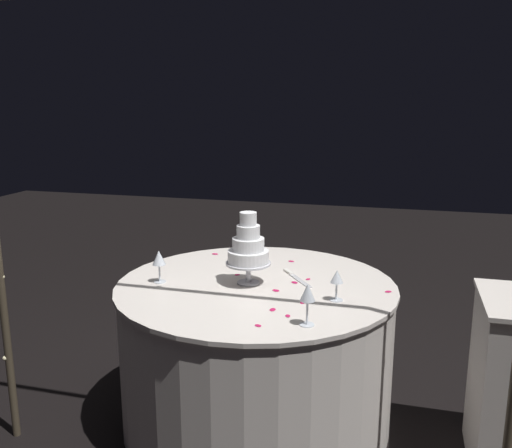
% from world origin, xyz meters
% --- Properties ---
extents(ground_plane, '(12.00, 12.00, 0.00)m').
position_xyz_m(ground_plane, '(0.00, 0.00, 0.00)').
color(ground_plane, black).
extents(decorative_arch, '(2.26, 0.06, 2.05)m').
position_xyz_m(decorative_arch, '(0.00, 0.44, 1.37)').
color(decorative_arch, '#473D2D').
rests_on(decorative_arch, ground).
extents(main_table, '(1.37, 1.37, 0.74)m').
position_xyz_m(main_table, '(0.00, 0.00, 0.37)').
color(main_table, silver).
rests_on(main_table, ground).
extents(tiered_cake, '(0.22, 0.22, 0.36)m').
position_xyz_m(tiered_cake, '(0.04, 0.01, 0.92)').
color(tiered_cake, silver).
rests_on(tiered_cake, main_table).
extents(wine_glass_0, '(0.06, 0.06, 0.17)m').
position_xyz_m(wine_glass_0, '(-0.33, 0.44, 0.87)').
color(wine_glass_0, silver).
rests_on(wine_glass_0, main_table).
extents(wine_glass_1, '(0.06, 0.06, 0.14)m').
position_xyz_m(wine_glass_1, '(-0.41, 0.13, 0.84)').
color(wine_glass_1, silver).
rests_on(wine_glass_1, main_table).
extents(wine_glass_2, '(0.07, 0.07, 0.16)m').
position_xyz_m(wine_glass_2, '(0.46, 0.11, 0.86)').
color(wine_glass_2, silver).
rests_on(wine_glass_2, main_table).
extents(cake_knife, '(0.19, 0.25, 0.01)m').
position_xyz_m(cake_knife, '(-0.17, -0.14, 0.74)').
color(cake_knife, silver).
rests_on(cake_knife, main_table).
extents(rose_petal_0, '(0.04, 0.04, 0.00)m').
position_xyz_m(rose_petal_0, '(-0.18, -0.06, 0.74)').
color(rose_petal_0, '#C61951').
rests_on(rose_petal_0, main_table).
extents(rose_petal_1, '(0.03, 0.03, 0.00)m').
position_xyz_m(rose_petal_1, '(0.13, -0.10, 0.74)').
color(rose_petal_1, '#C61951').
rests_on(rose_petal_1, main_table).
extents(rose_petal_2, '(0.03, 0.04, 0.00)m').
position_xyz_m(rose_petal_2, '(-0.24, 0.37, 0.74)').
color(rose_petal_2, '#C61951').
rests_on(rose_petal_2, main_table).
extents(rose_petal_3, '(0.04, 0.04, 0.00)m').
position_xyz_m(rose_petal_3, '(-0.63, -0.04, 0.74)').
color(rose_petal_3, '#C61951').
rests_on(rose_petal_3, main_table).
extents(rose_petal_4, '(0.02, 0.03, 0.00)m').
position_xyz_m(rose_petal_4, '(-0.27, 0.20, 0.74)').
color(rose_petal_4, '#C61951').
rests_on(rose_petal_4, main_table).
extents(rose_petal_5, '(0.03, 0.03, 0.00)m').
position_xyz_m(rose_petal_5, '(-0.24, -0.12, 0.74)').
color(rose_petal_5, '#C61951').
rests_on(rose_petal_5, main_table).
extents(rose_petal_6, '(0.04, 0.03, 0.00)m').
position_xyz_m(rose_petal_6, '(-0.14, 0.50, 0.74)').
color(rose_petal_6, '#C61951').
rests_on(rose_petal_6, main_table).
extents(rose_petal_7, '(0.04, 0.03, 0.00)m').
position_xyz_m(rose_petal_7, '(-0.09, -0.41, 0.74)').
color(rose_petal_7, '#C61951').
rests_on(rose_petal_7, main_table).
extents(rose_petal_8, '(0.04, 0.03, 0.00)m').
position_xyz_m(rose_petal_8, '(0.37, -0.44, 0.74)').
color(rose_petal_8, '#C61951').
rests_on(rose_petal_8, main_table).
extents(rose_petal_9, '(0.03, 0.04, 0.00)m').
position_xyz_m(rose_petal_9, '(-0.16, 0.32, 0.74)').
color(rose_petal_9, '#C61951').
rests_on(rose_petal_9, main_table).
extents(rose_petal_10, '(0.05, 0.04, 0.00)m').
position_xyz_m(rose_petal_10, '(-0.12, 0.08, 0.74)').
color(rose_petal_10, '#C61951').
rests_on(rose_petal_10, main_table).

